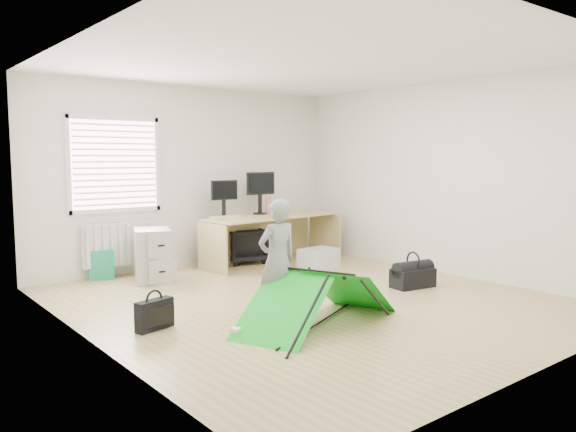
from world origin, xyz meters
TOP-DOWN VIEW (x-y plane):
  - ground at (0.00, 0.00)m, footprint 5.50×5.50m
  - back_wall at (0.00, 2.75)m, footprint 5.00×0.02m
  - window at (-1.20, 2.71)m, footprint 1.20×0.06m
  - radiator at (-1.20, 2.67)m, footprint 1.00×0.12m
  - desk at (1.03, 2.06)m, footprint 2.27×0.91m
  - filing_cabinet at (-0.97, 2.08)m, footprint 0.64×0.73m
  - monitor_left at (0.33, 2.37)m, footprint 0.43×0.13m
  - monitor_right at (1.00, 2.36)m, footprint 0.51×0.12m
  - keyboard at (0.31, 2.27)m, footprint 0.50×0.23m
  - thermos at (1.12, 2.30)m, footprint 0.10×0.10m
  - office_chair at (0.72, 2.40)m, footprint 0.71×0.73m
  - person at (-0.76, -0.38)m, footprint 0.46×0.30m
  - kite at (-0.56, -0.78)m, footprint 1.90×1.40m
  - storage_crate at (1.31, 1.31)m, footprint 0.57×0.41m
  - tote_bag at (-1.47, 2.63)m, footprint 0.36×0.24m
  - laptop_bag at (-1.89, 0.09)m, footprint 0.41×0.21m
  - white_box at (-1.41, -0.60)m, footprint 0.12×0.12m
  - duffel_bag at (1.45, -0.33)m, footprint 0.59×0.36m

SIDE VIEW (x-z plane):
  - ground at x=0.00m, z-range 0.00..0.00m
  - white_box at x=-1.41m, z-range 0.00..0.09m
  - duffel_bag at x=1.45m, z-range 0.00..0.24m
  - laptop_bag at x=-1.89m, z-range 0.00..0.29m
  - storage_crate at x=1.31m, z-range 0.00..0.30m
  - tote_bag at x=-1.47m, z-range 0.00..0.40m
  - kite at x=-0.56m, z-range 0.00..0.54m
  - office_chair at x=0.72m, z-range 0.00..0.55m
  - filing_cabinet at x=-0.97m, z-range 0.00..0.70m
  - desk at x=1.03m, z-range 0.00..0.75m
  - radiator at x=-1.20m, z-range 0.15..0.75m
  - person at x=-0.76m, z-range 0.00..1.24m
  - keyboard at x=0.31m, z-range 0.75..0.78m
  - thermos at x=1.12m, z-range 0.75..1.03m
  - monitor_left at x=0.33m, z-range 0.75..1.16m
  - monitor_right at x=1.00m, z-range 0.75..1.24m
  - back_wall at x=0.00m, z-range 0.00..2.70m
  - window at x=-1.20m, z-range 0.95..2.15m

